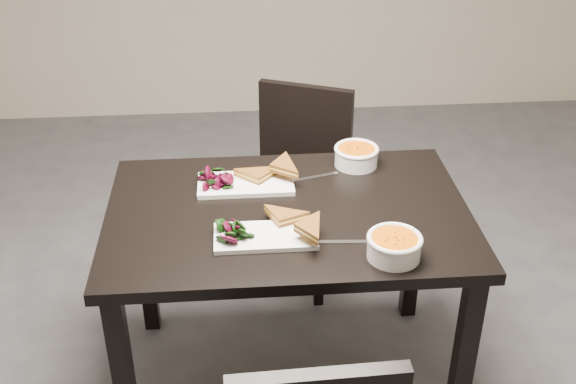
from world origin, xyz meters
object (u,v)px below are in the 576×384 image
object	(u,v)px
plate_near	(265,236)
soup_bowl_far	(356,155)
plate_far	(246,184)
soup_bowl_near	(394,245)
chair_far	(297,173)
table	(288,235)

from	to	relation	value
plate_near	soup_bowl_far	size ratio (longest dim) A/B	1.93
plate_far	soup_bowl_far	world-z (taller)	soup_bowl_far
soup_bowl_near	soup_bowl_far	world-z (taller)	same
plate_far	soup_bowl_far	distance (m)	0.43
chair_far	soup_bowl_far	bearing A→B (deg)	-45.53
chair_far	soup_bowl_near	distance (m)	1.09
table	soup_bowl_far	xyz separation A→B (m)	(0.28, 0.30, 0.14)
soup_bowl_near	chair_far	bearing A→B (deg)	100.52
soup_bowl_near	plate_far	world-z (taller)	soup_bowl_near
chair_far	plate_far	size ratio (longest dim) A/B	2.55
plate_near	soup_bowl_far	xyz separation A→B (m)	(0.36, 0.46, 0.03)
table	plate_near	world-z (taller)	plate_near
table	plate_near	xyz separation A→B (m)	(-0.08, -0.16, 0.11)
chair_far	soup_bowl_near	bearing A→B (deg)	-56.58
plate_near	plate_far	world-z (taller)	same
soup_bowl_near	soup_bowl_far	size ratio (longest dim) A/B	1.01
chair_far	plate_near	distance (m)	0.96
plate_near	table	bearing A→B (deg)	62.42
chair_far	plate_far	bearing A→B (deg)	-89.80
soup_bowl_near	soup_bowl_far	distance (m)	0.59
plate_near	plate_far	bearing A→B (deg)	98.74
table	chair_far	xyz separation A→B (m)	(0.10, 0.74, -0.17)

